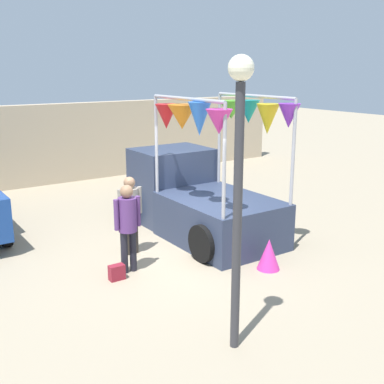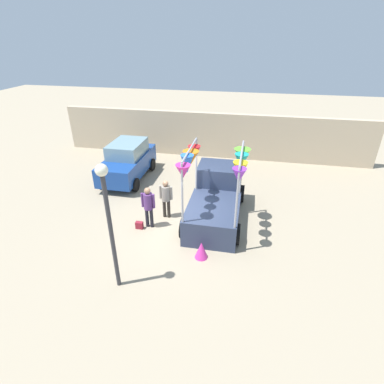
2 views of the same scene
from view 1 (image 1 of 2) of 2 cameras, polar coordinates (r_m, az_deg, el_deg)
The scene contains 8 objects.
ground_plane at distance 10.02m, azimuth -1.56°, elevation -7.28°, with size 60.00×60.00×0.00m, color gray.
vendor_truck at distance 11.16m, azimuth 0.34°, elevation 0.05°, with size 2.51×4.12×3.17m.
person_customer at distance 8.90m, azimuth -7.64°, elevation -3.33°, with size 0.53×0.34×1.68m.
person_vendor at distance 9.78m, azimuth -7.34°, elevation -1.90°, with size 0.53×0.34×1.62m.
handbag at distance 8.90m, azimuth -8.91°, elevation -9.40°, with size 0.28×0.16×0.28m, color maroon.
street_lamp at distance 6.03m, azimuth 5.55°, elevation 3.14°, with size 0.32×0.32×3.88m.
brick_boundary_wall at distance 16.45m, azimuth -16.12°, elevation 5.48°, with size 18.00×0.36×2.60m, color tan.
folded_kite_bundle_magenta at distance 9.28m, azimuth 9.09°, elevation -7.29°, with size 0.44×0.44×0.60m, color #D83399.
Camera 1 is at (-4.99, -7.86, 3.71)m, focal length 45.00 mm.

